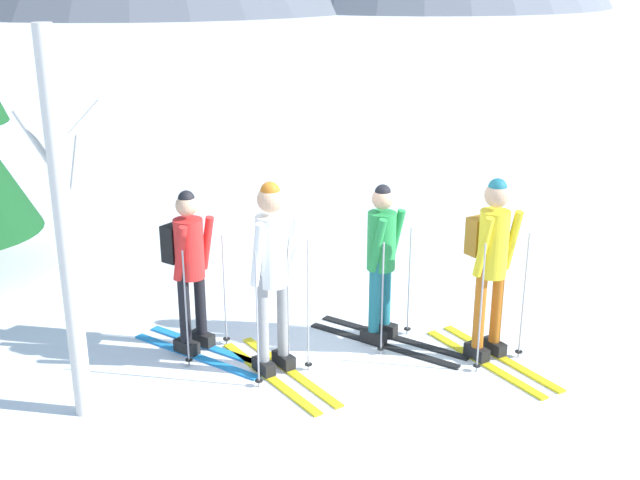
# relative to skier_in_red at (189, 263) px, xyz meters

# --- Properties ---
(ground_plane) EXTENTS (400.00, 400.00, 0.00)m
(ground_plane) POSITION_rel_skier_in_red_xyz_m (1.23, -0.53, -0.91)
(ground_plane) COLOR white
(skier_in_red) EXTENTS (1.17, 1.44, 1.63)m
(skier_in_red) POSITION_rel_skier_in_red_xyz_m (0.00, 0.00, 0.00)
(skier_in_red) COLOR #1E84D1
(skier_in_red) RESTS_ON ground
(skier_in_white) EXTENTS (0.73, 1.62, 1.83)m
(skier_in_white) POSITION_rel_skier_in_red_xyz_m (0.63, -0.69, 0.11)
(skier_in_white) COLOR yellow
(skier_in_white) RESTS_ON ground
(skier_in_green) EXTENTS (1.24, 1.53, 1.63)m
(skier_in_green) POSITION_rel_skier_in_red_xyz_m (1.83, -0.41, -0.03)
(skier_in_green) COLOR black
(skier_in_green) RESTS_ON ground
(skier_in_yellow) EXTENTS (0.64, 1.60, 1.79)m
(skier_in_yellow) POSITION_rel_skier_in_red_xyz_m (2.64, -1.08, 0.11)
(skier_in_yellow) COLOR yellow
(skier_in_yellow) RESTS_ON ground
(birch_tree_slender) EXTENTS (0.68, 0.65, 3.21)m
(birch_tree_slender) POSITION_rel_skier_in_red_xyz_m (-1.09, -0.84, 0.73)
(birch_tree_slender) COLOR silver
(birch_tree_slender) RESTS_ON ground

